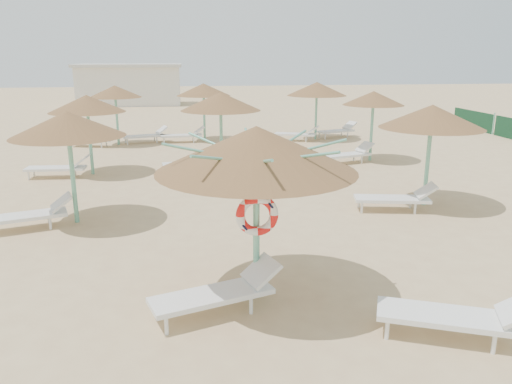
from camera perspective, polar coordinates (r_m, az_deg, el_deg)
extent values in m
plane|color=tan|center=(8.57, 3.46, -11.91)|extent=(120.00, 120.00, 0.00)
cylinder|color=#6AB89B|center=(8.16, 0.04, -4.13)|extent=(0.11, 0.11, 2.40)
cone|color=brown|center=(7.82, 0.04, 4.95)|extent=(3.20, 3.20, 0.72)
cylinder|color=#6AB89B|center=(7.87, 0.04, 3.10)|extent=(0.20, 0.20, 0.12)
cylinder|color=#6AB89B|center=(7.96, 5.31, 4.73)|extent=(1.45, 0.04, 0.37)
cylinder|color=#6AB89B|center=(8.42, 3.07, 5.35)|extent=(1.05, 1.05, 0.37)
cylinder|color=#6AB89B|center=(8.54, -0.65, 5.52)|extent=(0.04, 1.45, 0.37)
cylinder|color=#6AB89B|center=(8.28, -4.05, 5.17)|extent=(1.05, 1.05, 0.37)
cylinder|color=#6AB89B|center=(7.76, -5.37, 4.45)|extent=(1.45, 0.04, 0.37)
cylinder|color=#6AB89B|center=(7.26, -3.47, 3.74)|extent=(1.05, 1.05, 0.37)
cylinder|color=#6AB89B|center=(7.11, 0.86, 3.52)|extent=(0.04, 1.45, 0.37)
cylinder|color=#6AB89B|center=(7.41, 4.59, 3.96)|extent=(1.05, 1.05, 0.37)
torus|color=red|center=(7.98, 0.14, -2.67)|extent=(0.69, 0.15, 0.69)
cylinder|color=white|center=(7.58, -10.20, -14.80)|extent=(0.06, 0.06, 0.28)
cylinder|color=white|center=(8.01, -11.25, -13.11)|extent=(0.06, 0.06, 0.28)
cylinder|color=white|center=(8.00, -0.57, -12.84)|extent=(0.06, 0.06, 0.28)
cylinder|color=white|center=(8.40, -2.10, -11.38)|extent=(0.06, 0.06, 0.28)
cube|color=white|center=(7.93, -5.08, -11.70)|extent=(2.02, 1.20, 0.08)
cube|color=white|center=(8.13, 0.58, -9.01)|extent=(0.65, 0.73, 0.37)
cylinder|color=white|center=(7.59, 14.75, -15.01)|extent=(0.06, 0.06, 0.29)
cylinder|color=white|center=(8.05, 14.78, -13.16)|extent=(0.06, 0.06, 0.29)
cylinder|color=white|center=(7.76, 25.55, -15.40)|extent=(0.06, 0.06, 0.29)
cylinder|color=white|center=(8.20, 24.91, -13.59)|extent=(0.06, 0.06, 0.29)
cube|color=white|center=(7.80, 21.14, -13.16)|extent=(2.07, 1.36, 0.08)
cylinder|color=#6AB89B|center=(12.62, -20.22, 1.72)|extent=(0.11, 0.11, 2.30)
cone|color=brown|center=(12.41, -20.74, 7.28)|extent=(2.62, 2.62, 0.59)
cylinder|color=#6AB89B|center=(12.44, -20.64, 6.20)|extent=(0.20, 0.20, 0.12)
cylinder|color=white|center=(12.56, -22.45, -3.36)|extent=(0.06, 0.06, 0.28)
cylinder|color=white|center=(13.04, -22.60, -2.72)|extent=(0.06, 0.06, 0.28)
cube|color=white|center=(12.74, -25.07, -2.55)|extent=(2.00, 1.17, 0.08)
cube|color=white|center=(12.70, -21.38, -1.08)|extent=(0.64, 0.72, 0.36)
cylinder|color=#6AB89B|center=(17.75, -18.43, 5.59)|extent=(0.11, 0.11, 2.30)
cone|color=brown|center=(17.60, -18.77, 9.55)|extent=(2.50, 2.50, 0.56)
cylinder|color=#6AB89B|center=(17.63, -18.71, 8.79)|extent=(0.20, 0.20, 0.12)
cylinder|color=white|center=(17.81, -24.55, 1.70)|extent=(0.06, 0.06, 0.28)
cylinder|color=white|center=(18.27, -24.04, 2.07)|extent=(0.06, 0.06, 0.28)
cylinder|color=white|center=(17.40, -20.36, 1.84)|extent=(0.06, 0.06, 0.28)
cylinder|color=white|center=(17.87, -19.95, 2.21)|extent=(0.06, 0.06, 0.28)
cube|color=white|center=(17.75, -21.92, 2.53)|extent=(1.93, 0.72, 0.08)
cube|color=white|center=(17.47, -19.33, 3.40)|extent=(0.52, 0.62, 0.36)
cylinder|color=#6AB89B|center=(23.46, -15.60, 8.01)|extent=(0.11, 0.11, 2.30)
cone|color=brown|center=(23.34, -15.82, 11.00)|extent=(2.34, 2.34, 0.53)
cylinder|color=#6AB89B|center=(23.36, -15.78, 10.44)|extent=(0.20, 0.20, 0.12)
cylinder|color=white|center=(23.53, -20.25, 5.16)|extent=(0.06, 0.06, 0.28)
cylinder|color=white|center=(23.96, -19.69, 5.38)|extent=(0.06, 0.06, 0.28)
cylinder|color=white|center=(22.92, -17.26, 5.17)|extent=(0.06, 0.06, 0.28)
cylinder|color=white|center=(23.36, -16.74, 5.39)|extent=(0.06, 0.06, 0.28)
cube|color=white|center=(23.35, -18.26, 5.71)|extent=(2.00, 1.12, 0.08)
cube|color=white|center=(22.95, -16.40, 6.31)|extent=(0.63, 0.71, 0.36)
cylinder|color=white|center=(23.39, -14.50, 5.57)|extent=(0.06, 0.06, 0.28)
cylinder|color=white|center=(23.88, -14.71, 5.74)|extent=(0.06, 0.06, 0.28)
cylinder|color=white|center=(23.65, -11.26, 5.86)|extent=(0.06, 0.06, 0.28)
cylinder|color=white|center=(24.13, -11.54, 6.03)|extent=(0.06, 0.06, 0.28)
cube|color=white|center=(23.75, -12.72, 6.26)|extent=(2.00, 1.12, 0.08)
cube|color=white|center=(23.89, -10.75, 7.00)|extent=(0.63, 0.71, 0.36)
cylinder|color=#6AB89B|center=(17.61, -3.99, 6.27)|extent=(0.11, 0.11, 2.30)
cone|color=brown|center=(17.46, -4.07, 10.30)|extent=(2.77, 2.77, 0.62)
cylinder|color=#6AB89B|center=(17.48, -4.05, 9.50)|extent=(0.20, 0.20, 0.12)
cylinder|color=white|center=(17.02, -9.98, 2.29)|extent=(0.06, 0.06, 0.28)
cylinder|color=white|center=(17.50, -10.18, 2.64)|extent=(0.06, 0.06, 0.28)
cylinder|color=white|center=(17.22, -5.52, 2.60)|extent=(0.06, 0.06, 0.28)
cylinder|color=white|center=(17.70, -5.84, 2.94)|extent=(0.06, 0.06, 0.28)
cube|color=white|center=(17.33, -7.48, 3.23)|extent=(1.97, 0.90, 0.08)
cube|color=white|center=(17.43, -4.75, 4.19)|extent=(0.57, 0.67, 0.36)
cylinder|color=white|center=(17.99, -3.11, 3.20)|extent=(0.06, 0.06, 0.28)
cylinder|color=white|center=(18.47, -3.01, 3.53)|extent=(0.06, 0.06, 0.28)
cylinder|color=white|center=(17.94, 1.20, 3.19)|extent=(0.06, 0.06, 0.28)
cylinder|color=white|center=(18.43, 1.19, 3.52)|extent=(0.06, 0.06, 0.28)
cube|color=white|center=(18.16, -0.54, 3.92)|extent=(1.97, 0.90, 0.08)
cube|color=white|center=(18.11, 2.16, 4.65)|extent=(0.57, 0.67, 0.36)
cylinder|color=#6AB89B|center=(23.88, -5.94, 8.61)|extent=(0.11, 0.11, 2.30)
cone|color=brown|center=(23.77, -6.02, 11.57)|extent=(2.52, 2.52, 0.57)
cylinder|color=#6AB89B|center=(23.78, -6.01, 11.00)|extent=(0.20, 0.20, 0.12)
cylinder|color=white|center=(23.36, -10.47, 5.78)|extent=(0.06, 0.06, 0.28)
cylinder|color=white|center=(23.85, -10.47, 5.98)|extent=(0.06, 0.06, 0.28)
cylinder|color=white|center=(23.38, -7.14, 5.93)|extent=(0.06, 0.06, 0.28)
cylinder|color=white|center=(23.88, -7.21, 6.12)|extent=(0.06, 0.06, 0.28)
cube|color=white|center=(23.58, -8.53, 6.40)|extent=(1.92, 0.69, 0.08)
cube|color=white|center=(23.58, -6.48, 7.06)|extent=(0.51, 0.62, 0.36)
cylinder|color=#6AB89B|center=(14.03, 19.01, 3.13)|extent=(0.11, 0.11, 2.30)
cone|color=brown|center=(13.84, 19.46, 8.15)|extent=(2.70, 2.70, 0.61)
cylinder|color=#6AB89B|center=(13.87, 19.37, 7.16)|extent=(0.20, 0.20, 0.12)
cylinder|color=white|center=(13.08, 12.00, -1.79)|extent=(0.06, 0.06, 0.28)
cylinder|color=white|center=(13.56, 11.69, -1.17)|extent=(0.06, 0.06, 0.28)
cylinder|color=white|center=(13.36, 17.73, -1.84)|extent=(0.06, 0.06, 0.28)
cylinder|color=white|center=(13.82, 17.23, -1.23)|extent=(0.06, 0.06, 0.28)
cube|color=white|center=(13.41, 15.26, -0.77)|extent=(1.98, 0.97, 0.08)
cube|color=white|center=(13.56, 18.84, 0.16)|extent=(0.59, 0.68, 0.36)
cylinder|color=#6AB89B|center=(19.60, 13.06, 6.83)|extent=(0.11, 0.11, 2.30)
cone|color=brown|center=(19.46, 13.28, 10.41)|extent=(2.29, 2.29, 0.52)
cylinder|color=#6AB89B|center=(19.48, 13.24, 9.74)|extent=(0.20, 0.20, 0.12)
cylinder|color=white|center=(18.39, 8.60, 3.32)|extent=(0.06, 0.06, 0.28)
cylinder|color=white|center=(18.80, 7.76, 3.61)|extent=(0.06, 0.06, 0.28)
cylinder|color=white|center=(19.15, 11.98, 3.64)|extent=(0.06, 0.06, 0.28)
cylinder|color=white|center=(19.55, 11.11, 3.91)|extent=(0.06, 0.06, 0.28)
cube|color=white|center=(19.00, 10.23, 4.19)|extent=(2.00, 1.15, 0.08)
cube|color=white|center=(19.45, 12.33, 5.05)|extent=(0.64, 0.72, 0.36)
cylinder|color=#6AB89B|center=(24.32, 6.87, 8.71)|extent=(0.11, 0.11, 2.30)
cone|color=brown|center=(24.21, 6.97, 11.63)|extent=(2.82, 2.82, 0.63)
cylinder|color=#6AB89B|center=(24.23, 6.95, 11.05)|extent=(0.20, 0.20, 0.12)
cylinder|color=white|center=(23.69, 2.46, 6.16)|extent=(0.06, 0.06, 0.28)
cylinder|color=white|center=(24.18, 2.65, 6.34)|extent=(0.06, 0.06, 0.28)
cylinder|color=white|center=(23.51, 5.72, 6.03)|extent=(0.06, 0.06, 0.28)
cylinder|color=white|center=(24.00, 5.85, 6.21)|extent=(0.06, 0.06, 0.28)
cube|color=white|center=(23.79, 4.47, 6.60)|extent=(2.00, 1.23, 0.08)
cube|color=white|center=(23.66, 6.54, 7.09)|extent=(0.66, 0.73, 0.36)
cylinder|color=white|center=(24.38, 7.91, 6.29)|extent=(0.06, 0.06, 0.28)
cylinder|color=white|center=(24.78, 7.24, 6.46)|extent=(0.06, 0.06, 0.28)
cylinder|color=white|center=(25.18, 10.43, 6.47)|extent=(0.06, 0.06, 0.28)
cylinder|color=white|center=(25.57, 9.74, 6.63)|extent=(0.06, 0.06, 0.28)
cube|color=white|center=(25.02, 9.10, 6.89)|extent=(2.00, 1.23, 0.08)
cube|color=white|center=(25.50, 10.67, 7.52)|extent=(0.66, 0.73, 0.36)
cube|color=silver|center=(42.76, -14.20, 11.65)|extent=(8.00, 4.00, 3.00)
cube|color=beige|center=(42.70, -14.34, 13.83)|extent=(8.40, 4.40, 0.25)
cube|color=#1B5229|center=(30.03, 23.54, 7.55)|extent=(0.08, 3.80, 1.00)
cylinder|color=#6AB89B|center=(28.43, 25.51, 7.06)|extent=(0.08, 0.08, 1.10)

